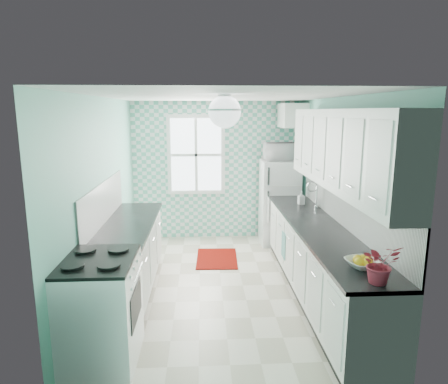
{
  "coord_description": "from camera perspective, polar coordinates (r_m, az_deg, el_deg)",
  "views": [
    {
      "loc": [
        -0.24,
        -5.03,
        2.33
      ],
      "look_at": [
        0.05,
        0.25,
        1.25
      ],
      "focal_mm": 32.0,
      "sensor_mm": 36.0,
      "label": 1
    }
  ],
  "objects": [
    {
      "name": "floor",
      "position": [
        5.56,
        -0.39,
        -13.37
      ],
      "size": [
        3.0,
        4.4,
        0.02
      ],
      "primitive_type": "cube",
      "color": "silver",
      "rests_on": "ground"
    },
    {
      "name": "ceiling",
      "position": [
        5.04,
        -0.42,
        13.58
      ],
      "size": [
        3.0,
        4.4,
        0.02
      ],
      "primitive_type": "cube",
      "color": "white",
      "rests_on": "wall_back"
    },
    {
      "name": "wall_back",
      "position": [
        7.33,
        -1.22,
        3.06
      ],
      "size": [
        3.0,
        0.02,
        2.5
      ],
      "primitive_type": "cube",
      "color": "#76C9B3",
      "rests_on": "floor"
    },
    {
      "name": "wall_front",
      "position": [
        3.03,
        1.6,
        -9.33
      ],
      "size": [
        3.0,
        0.02,
        2.5
      ],
      "primitive_type": "cube",
      "color": "#76C9B3",
      "rests_on": "floor"
    },
    {
      "name": "wall_left",
      "position": [
        5.3,
        -16.93,
        -0.72
      ],
      "size": [
        0.02,
        4.4,
        2.5
      ],
      "primitive_type": "cube",
      "color": "#76C9B3",
      "rests_on": "floor"
    },
    {
      "name": "wall_right",
      "position": [
        5.44,
        15.7,
        -0.36
      ],
      "size": [
        0.02,
        4.4,
        2.5
      ],
      "primitive_type": "cube",
      "color": "#76C9B3",
      "rests_on": "floor"
    },
    {
      "name": "accent_wall",
      "position": [
        7.31,
        -1.22,
        3.03
      ],
      "size": [
        3.0,
        0.01,
        2.5
      ],
      "primitive_type": "cube",
      "color": "#5CBBA1",
      "rests_on": "wall_back"
    },
    {
      "name": "window",
      "position": [
        7.24,
        -4.0,
        5.32
      ],
      "size": [
        1.04,
        0.05,
        1.44
      ],
      "color": "white",
      "rests_on": "wall_back"
    },
    {
      "name": "backsplash_right",
      "position": [
        5.07,
        16.87,
        -1.9
      ],
      "size": [
        0.02,
        3.6,
        0.51
      ],
      "primitive_type": "cube",
      "color": "white",
      "rests_on": "wall_right"
    },
    {
      "name": "backsplash_left",
      "position": [
        5.24,
        -16.85,
        -1.48
      ],
      "size": [
        0.02,
        2.15,
        0.51
      ],
      "primitive_type": "cube",
      "color": "white",
      "rests_on": "wall_left"
    },
    {
      "name": "upper_cabinets_right",
      "position": [
        4.72,
        16.43,
        5.85
      ],
      "size": [
        0.33,
        3.2,
        0.9
      ],
      "primitive_type": "cube",
      "color": "white",
      "rests_on": "wall_right"
    },
    {
      "name": "upper_cabinet_fridge",
      "position": [
        7.03,
        9.68,
        10.72
      ],
      "size": [
        0.4,
        0.74,
        0.4
      ],
      "primitive_type": "cube",
      "color": "white",
      "rests_on": "wall_right"
    },
    {
      "name": "ceiling_light",
      "position": [
        4.24,
        0.1,
        11.44
      ],
      "size": [
        0.34,
        0.34,
        0.35
      ],
      "color": "silver",
      "rests_on": "ceiling"
    },
    {
      "name": "base_cabinets_right",
      "position": [
        5.2,
        13.35,
        -9.97
      ],
      "size": [
        0.6,
        3.6,
        0.9
      ],
      "primitive_type": "cube",
      "color": "white",
      "rests_on": "floor"
    },
    {
      "name": "countertop_right",
      "position": [
        5.05,
        13.44,
        -5.01
      ],
      "size": [
        0.63,
        3.6,
        0.04
      ],
      "primitive_type": "cube",
      "color": "black",
      "rests_on": "base_cabinets_right"
    },
    {
      "name": "base_cabinets_left",
      "position": [
        5.39,
        -13.37,
        -9.21
      ],
      "size": [
        0.6,
        2.15,
        0.9
      ],
      "primitive_type": "cube",
      "color": "white",
      "rests_on": "floor"
    },
    {
      "name": "countertop_left",
      "position": [
        5.24,
        -13.45,
        -4.39
      ],
      "size": [
        0.63,
        2.15,
        0.04
      ],
      "primitive_type": "cube",
      "color": "black",
      "rests_on": "base_cabinets_left"
    },
    {
      "name": "fridge",
      "position": [
        7.12,
        7.88,
        -1.45
      ],
      "size": [
        0.65,
        0.65,
        1.49
      ],
      "rotation": [
        0.0,
        0.0,
        0.04
      ],
      "color": "white",
      "rests_on": "floor"
    },
    {
      "name": "stove",
      "position": [
        4.02,
        -17.27,
        -15.73
      ],
      "size": [
        0.67,
        0.83,
        1.0
      ],
      "rotation": [
        0.0,
        0.0,
        0.01
      ],
      "color": "white",
      "rests_on": "floor"
    },
    {
      "name": "sink",
      "position": [
        5.87,
        11.2,
        -2.49
      ],
      "size": [
        0.55,
        0.46,
        0.53
      ],
      "rotation": [
        0.0,
        0.0,
        -0.06
      ],
      "color": "silver",
      "rests_on": "countertop_right"
    },
    {
      "name": "rug",
      "position": [
        6.48,
        -1.03,
        -9.46
      ],
      "size": [
        0.67,
        0.93,
        0.01
      ],
      "primitive_type": "cube",
      "rotation": [
        0.0,
        0.0,
        -0.04
      ],
      "color": "#6D0800",
      "rests_on": "floor"
    },
    {
      "name": "dish_towel",
      "position": [
        5.7,
        8.53,
        -7.54
      ],
      "size": [
        0.07,
        0.24,
        0.36
      ],
      "primitive_type": "cube",
      "rotation": [
        0.0,
        0.0,
        0.21
      ],
      "color": "#5EB7BA",
      "rests_on": "base_cabinets_right"
    },
    {
      "name": "fruit_bowl",
      "position": [
        3.87,
        19.21,
        -9.62
      ],
      "size": [
        0.36,
        0.36,
        0.07
      ],
      "primitive_type": "imported",
      "rotation": [
        0.0,
        0.0,
        0.25
      ],
      "color": "white",
      "rests_on": "countertop_right"
    },
    {
      "name": "potted_plant",
      "position": [
        3.54,
        21.39,
        -9.5
      ],
      "size": [
        0.35,
        0.31,
        0.34
      ],
      "primitive_type": "imported",
      "rotation": [
        0.0,
        0.0,
        0.19
      ],
      "color": "#A41C2D",
      "rests_on": "countertop_right"
    },
    {
      "name": "soap_bottle",
      "position": [
        6.14,
        10.98,
        -0.83
      ],
      "size": [
        0.1,
        0.1,
        0.2
      ],
      "primitive_type": "imported",
      "rotation": [
        0.0,
        0.0,
        0.15
      ],
      "color": "#98B7C1",
      "rests_on": "countertop_right"
    },
    {
      "name": "microwave",
      "position": [
        6.98,
        8.08,
        5.74
      ],
      "size": [
        0.57,
        0.4,
        0.3
      ],
      "primitive_type": "imported",
      "rotation": [
        0.0,
        0.0,
        3.19
      ],
      "color": "white",
      "rests_on": "fridge"
    }
  ]
}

